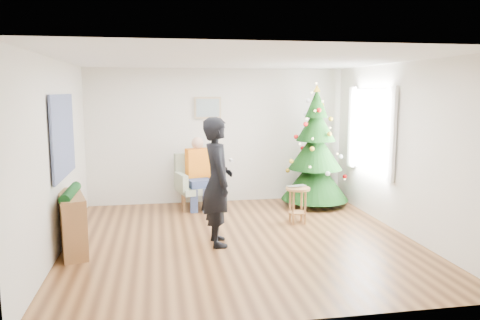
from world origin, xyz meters
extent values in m
plane|color=brown|center=(0.00, 0.00, 0.00)|extent=(5.00, 5.00, 0.00)
plane|color=white|center=(0.00, 0.00, 2.60)|extent=(5.00, 5.00, 0.00)
plane|color=silver|center=(0.00, 2.50, 1.30)|extent=(5.00, 0.00, 5.00)
plane|color=silver|center=(0.00, -2.50, 1.30)|extent=(5.00, 0.00, 5.00)
plane|color=silver|center=(-2.50, 0.00, 1.30)|extent=(0.00, 5.00, 5.00)
plane|color=silver|center=(2.50, 0.00, 1.30)|extent=(0.00, 5.00, 5.00)
cube|color=white|center=(2.47, 1.00, 1.50)|extent=(0.04, 1.30, 1.40)
cube|color=white|center=(2.44, 0.25, 1.50)|extent=(0.05, 0.25, 1.50)
cube|color=white|center=(2.44, 1.75, 1.50)|extent=(0.05, 0.25, 1.50)
cylinder|color=#3F2816|center=(1.77, 1.84, 0.15)|extent=(0.10, 0.10, 0.29)
cone|color=black|center=(1.77, 1.84, 0.54)|extent=(1.27, 1.27, 0.83)
cone|color=black|center=(1.77, 1.84, 1.07)|extent=(1.01, 1.01, 0.73)
cone|color=black|center=(1.77, 1.84, 1.56)|extent=(0.74, 0.74, 0.63)
cone|color=black|center=(1.77, 1.84, 1.95)|extent=(0.43, 0.43, 0.54)
cone|color=gold|center=(1.77, 1.84, 2.22)|extent=(0.14, 0.14, 0.14)
cylinder|color=brown|center=(1.09, 0.72, 0.58)|extent=(0.40, 0.40, 0.04)
cylinder|color=brown|center=(1.09, 0.72, 0.18)|extent=(0.30, 0.30, 0.02)
imported|color=silver|center=(1.09, 0.72, 0.61)|extent=(0.37, 0.29, 0.03)
cube|color=#94A081|center=(-0.43, 2.00, 0.37)|extent=(0.86, 0.82, 0.12)
cube|color=#94A081|center=(-0.51, 2.30, 0.71)|extent=(0.72, 0.30, 0.60)
cube|color=#94A081|center=(-0.76, 1.92, 0.53)|extent=(0.24, 0.57, 0.30)
cube|color=#94A081|center=(-0.11, 2.08, 0.53)|extent=(0.24, 0.57, 0.30)
cube|color=navy|center=(-0.43, 1.92, 0.50)|extent=(0.50, 0.52, 0.14)
cube|color=orange|center=(-0.43, 2.14, 0.83)|extent=(0.47, 0.32, 0.55)
sphere|color=tan|center=(-0.43, 2.12, 1.21)|extent=(0.22, 0.22, 0.22)
imported|color=black|center=(-0.35, -0.11, 0.91)|extent=(0.47, 0.69, 1.81)
cube|color=white|center=(-0.16, -0.14, 1.21)|extent=(0.04, 0.13, 0.04)
cube|color=brown|center=(-2.33, -0.10, 0.40)|extent=(0.54, 1.04, 0.80)
cylinder|color=black|center=(-2.33, -0.10, 0.82)|extent=(0.14, 0.90, 0.14)
cube|color=black|center=(-2.46, 0.30, 1.55)|extent=(0.03, 1.50, 1.15)
cube|color=tan|center=(-0.20, 2.47, 1.85)|extent=(0.52, 0.03, 0.42)
cube|color=gray|center=(-0.20, 2.45, 1.85)|extent=(0.44, 0.02, 0.34)
camera|label=1|loc=(-1.16, -6.52, 2.17)|focal=35.00mm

